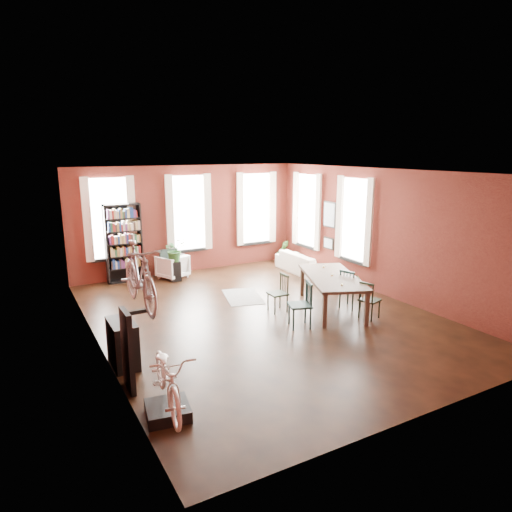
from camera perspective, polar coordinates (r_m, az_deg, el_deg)
room at (r=10.43m, az=0.33°, el=4.84°), size 9.00×9.04×3.22m
dining_table at (r=10.76m, az=9.41°, el=-4.54°), size 1.90×2.61×0.81m
dining_chair_a at (r=9.61m, az=5.50°, el=-6.11°), size 0.56×0.56×0.97m
dining_chair_b at (r=10.49m, az=2.72°, el=-4.68°), size 0.41×0.41×0.87m
dining_chair_c at (r=10.39m, az=14.03°, el=-5.32°), size 0.49×0.49×0.85m
dining_chair_d at (r=10.92m, az=11.75°, el=-4.04°), size 0.54×0.54×0.93m
bookshelf at (r=13.24m, az=-16.20°, el=1.55°), size 1.00×0.32×2.20m
white_armchair at (r=13.41m, az=-10.42°, el=-1.16°), size 0.95×0.92×0.75m
cream_sofa at (r=13.83m, az=6.07°, el=-0.45°), size 0.61×2.08×0.81m
striped_rug at (r=11.62m, az=-1.67°, el=-5.09°), size 1.19×1.55×0.01m
bike_trainer at (r=6.85m, az=-10.97°, el=-18.45°), size 0.68×0.68×0.17m
bike_wall_rack at (r=7.37m, az=-15.76°, el=-11.36°), size 0.16×0.60×1.30m
console_table at (r=8.30m, az=-16.32°, el=-10.43°), size 0.40×0.80×0.80m
plant_stand at (r=13.14m, az=-10.05°, el=-1.87°), size 0.31×0.31×0.56m
plant_by_sofa at (r=15.13m, az=3.36°, el=-0.14°), size 0.58×0.82×0.33m
plant_small at (r=12.49m, az=12.57°, el=-3.75°), size 0.48×0.45×0.16m
bicycle_floor at (r=6.38m, az=-11.11°, el=-11.46°), size 0.70×0.96×1.69m
bicycle_hung at (r=6.96m, az=-14.52°, el=0.15°), size 0.47×1.00×1.66m
plant_on_stand at (r=13.04m, az=-10.12°, el=0.46°), size 0.72×0.77×0.52m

